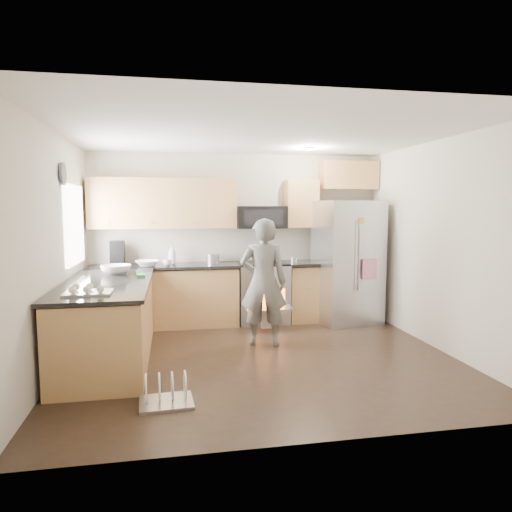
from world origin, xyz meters
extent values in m
plane|color=black|center=(0.00, 0.00, 0.00)|extent=(4.50, 4.50, 0.00)
cube|color=beige|center=(0.00, 2.00, 1.30)|extent=(4.50, 0.04, 2.60)
cube|color=beige|center=(0.00, -2.00, 1.30)|extent=(4.50, 0.04, 2.60)
cube|color=beige|center=(-2.25, 0.00, 1.30)|extent=(0.04, 4.00, 2.60)
cube|color=beige|center=(2.25, 0.00, 1.30)|extent=(0.04, 4.00, 2.60)
cube|color=white|center=(0.00, 0.00, 2.60)|extent=(4.50, 4.00, 0.04)
cube|color=white|center=(-2.23, 1.00, 1.55)|extent=(0.04, 1.00, 1.00)
cylinder|color=#FFEBCC|center=(0.90, 1.10, 2.58)|extent=(0.14, 0.14, 0.02)
cylinder|color=#474754|center=(-2.22, 0.45, 2.15)|extent=(0.03, 0.26, 0.26)
cube|color=#C5814E|center=(-1.12, 1.70, 0.43)|extent=(2.15, 0.60, 0.87)
cube|color=black|center=(-1.12, 1.69, 0.91)|extent=(2.19, 0.64, 0.04)
cube|color=#C5814E|center=(1.00, 1.70, 0.43)|extent=(0.50, 0.60, 0.87)
cube|color=black|center=(1.00, 1.69, 0.91)|extent=(0.54, 0.64, 0.04)
cube|color=#C5814E|center=(-1.12, 1.83, 1.83)|extent=(2.16, 0.33, 0.74)
cube|color=#C5814E|center=(1.00, 1.83, 1.83)|extent=(0.50, 0.33, 0.74)
cube|color=#C5814E|center=(1.78, 1.83, 2.28)|extent=(0.90, 0.33, 0.44)
imported|color=white|center=(-1.37, 1.59, 0.97)|extent=(0.34, 0.34, 0.08)
imported|color=white|center=(-1.01, 1.74, 1.07)|extent=(0.11, 0.11, 0.29)
imported|color=white|center=(-1.09, 1.55, 0.97)|extent=(0.13, 0.13, 0.10)
cylinder|color=#B7B7BC|center=(-0.40, 1.79, 0.99)|extent=(0.20, 0.20, 0.14)
cube|color=black|center=(-1.79, 1.73, 1.11)|extent=(0.19, 0.24, 0.36)
cylinder|color=#B7B7BC|center=(0.84, 1.67, 0.96)|extent=(0.10, 0.10, 0.08)
cube|color=#C5814E|center=(-1.75, 0.25, 0.43)|extent=(0.90, 2.30, 0.87)
cube|color=black|center=(-1.75, 0.25, 0.91)|extent=(0.96, 2.36, 0.04)
imported|color=silver|center=(-1.72, 0.83, 0.98)|extent=(0.37, 0.37, 0.12)
cube|color=green|center=(-1.39, 0.55, 0.94)|extent=(0.10, 0.07, 0.03)
cube|color=#B7B7BC|center=(-1.83, -0.50, 0.97)|extent=(0.45, 0.34, 0.09)
cube|color=#B7B7BC|center=(0.35, 1.68, 0.45)|extent=(0.76, 0.62, 0.90)
cube|color=black|center=(0.35, 1.68, 0.92)|extent=(0.76, 0.60, 0.03)
cube|color=orange|center=(0.35, 1.36, 0.40)|extent=(0.56, 0.02, 0.34)
cube|color=#B7B7BC|center=(0.35, 1.20, 0.32)|extent=(0.70, 0.34, 0.03)
cube|color=white|center=(0.35, 1.15, 0.18)|extent=(0.24, 0.03, 0.28)
cube|color=black|center=(0.35, 1.80, 1.62)|extent=(0.76, 0.40, 0.34)
cube|color=#B7B7BC|center=(1.64, 1.45, 0.94)|extent=(1.02, 0.86, 1.87)
cylinder|color=#B7B7BC|center=(1.61, 1.08, 1.07)|extent=(0.02, 0.02, 1.02)
cylinder|color=#B7B7BC|center=(1.67, 1.08, 1.07)|extent=(0.02, 0.02, 1.02)
cube|color=pink|center=(1.84, 1.09, 0.86)|extent=(0.24, 0.05, 0.30)
cube|color=#98B5F3|center=(1.46, 1.09, 1.37)|extent=(0.18, 0.04, 0.22)
imported|color=slate|center=(0.13, 0.51, 0.82)|extent=(0.66, 0.50, 1.63)
cube|color=#B7B7BC|center=(-1.09, -1.09, 0.01)|extent=(0.50, 0.41, 0.03)
cylinder|color=white|center=(-1.26, -1.10, 0.16)|extent=(0.03, 0.27, 0.27)
cylinder|color=white|center=(-1.15, -1.10, 0.16)|extent=(0.03, 0.27, 0.27)
cylinder|color=white|center=(-1.03, -1.09, 0.16)|extent=(0.03, 0.27, 0.27)
cylinder|color=white|center=(-0.92, -1.08, 0.16)|extent=(0.03, 0.27, 0.27)
camera|label=1|loc=(-1.01, -5.13, 1.76)|focal=32.00mm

